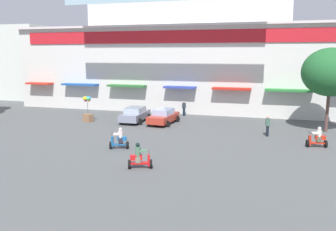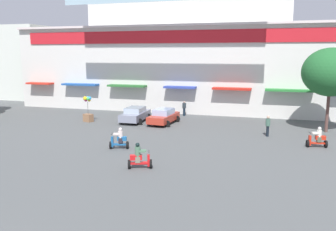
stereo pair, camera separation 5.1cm
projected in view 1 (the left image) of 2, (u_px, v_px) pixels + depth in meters
ground_plane at (111, 157)px, 22.42m from camera, size 128.00×128.00×0.00m
colonial_building at (193, 35)px, 43.63m from camera, size 40.04×19.39×21.07m
flank_building_left at (26, 62)px, 52.97m from camera, size 9.31×9.57×10.40m
plaza_tree_1 at (330, 72)px, 28.80m from camera, size 4.59×4.63×7.03m
parked_car_0 at (135, 114)px, 33.98m from camera, size 2.48×4.39×1.42m
parked_car_1 at (163, 116)px, 32.97m from camera, size 2.57×4.30×1.42m
scooter_rider_0 at (140, 158)px, 20.19m from camera, size 1.48×0.97×1.53m
scooter_rider_2 at (317, 139)px, 24.73m from camera, size 1.44×0.72×1.49m
scooter_rider_4 at (119, 140)px, 24.35m from camera, size 1.40×0.88×1.51m
pedestrian_0 at (184, 108)px, 37.17m from camera, size 0.46×0.46×1.58m
pedestrian_1 at (268, 125)px, 27.94m from camera, size 0.46×0.46×1.68m
balloon_vendor_cart at (88, 111)px, 33.94m from camera, size 1.06×0.89×2.49m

